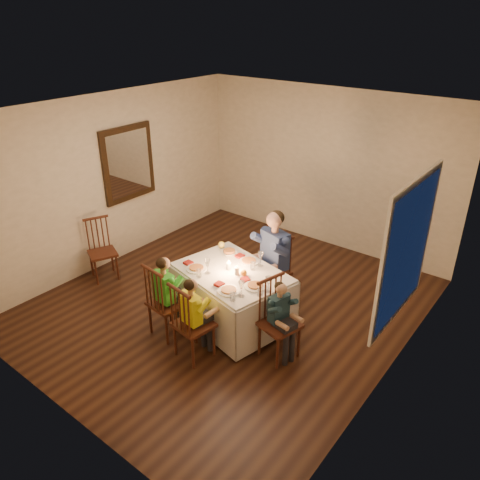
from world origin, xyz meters
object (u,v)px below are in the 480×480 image
Objects in this scene: adult at (271,299)px; chair_end at (278,355)px; chair_near_left at (170,332)px; child_yellow at (195,355)px; child_green at (170,332)px; chair_near_right at (195,355)px; serving_bowl at (229,253)px; child_teal at (278,355)px; chair_adult at (271,299)px; dining_table at (232,286)px; chair_extra at (106,277)px.

chair_end is at bearing -36.62° from adult.
child_yellow is (0.54, -0.11, 0.00)m from chair_near_left.
child_green is at bearing 124.27° from chair_end.
serving_bowl reaches higher than chair_near_right.
adult is at bearing -106.25° from child_green.
child_teal is (1.32, 0.48, 0.00)m from chair_near_left.
chair_near_right is (-0.04, -1.53, 0.00)m from chair_adult.
chair_near_left is at bearing -3.58° from child_yellow.
dining_table is at bearing -116.77° from child_green.
dining_table is 1.47× the size of child_green.
chair_near_left is 1.00× the size of chair_near_right.
dining_table reaches higher than child_green.
chair_adult is 1.53m from chair_near_right.
child_teal is at bearing -134.02° from chair_near_right.
serving_bowl is (0.15, 1.02, 0.75)m from chair_near_left.
chair_near_left is 5.04× the size of serving_bowl.
chair_near_right and chair_end have the same top height.
dining_table is at bearing -85.29° from adult.
adult is at bearing -83.13° from chair_near_right.
adult reaches higher than chair_end.
chair_end is 0.00m from child_teal.
child_yellow reaches higher than child_teal.
serving_bowl is at bearing -62.49° from child_yellow.
chair_near_left is 0.00m from child_green.
chair_near_right is 0.00m from child_yellow.
serving_bowl is at bearing -92.13° from child_green.
chair_near_left is at bearing -0.00° from child_green.
chair_near_right is (0.54, -0.11, 0.00)m from chair_near_left.
chair_near_right is 1.00× the size of chair_end.
chair_near_right reaches higher than chair_extra.
adult reaches higher than chair_near_left.
child_yellow is at bearing 141.81° from child_teal.
child_green is 1.09× the size of child_teal.
child_green reaches higher than child_teal.
child_yellow is at bearing -77.85° from chair_extra.
adult is (2.30, 1.06, 0.00)m from chair_extra.
dining_table is at bearing -75.16° from chair_near_right.
child_green is at bearing -0.00° from chair_near_left.
chair_near_right is 0.56m from child_green.
chair_adult is 1.53m from child_yellow.
chair_adult is 0.00m from adult.
child_yellow is (0.54, -0.11, 0.00)m from child_green.
chair_extra is 2.54m from adult.
chair_near_right is at bearing -70.71° from serving_bowl.
child_yellow is (2.27, -0.47, 0.00)m from chair_extra.
child_teal is (0.74, -0.93, 0.00)m from adult.
dining_table reaches higher than child_teal.
serving_bowl reaches higher than child_green.
chair_near_left reaches higher than chair_extra.
dining_table is 1.03m from chair_end.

